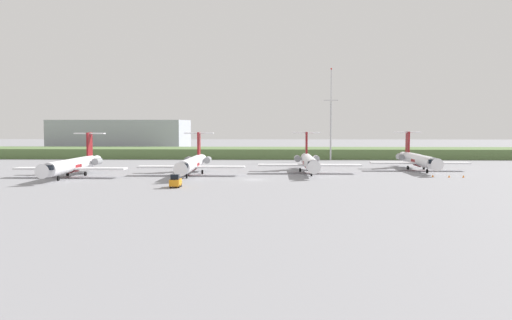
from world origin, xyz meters
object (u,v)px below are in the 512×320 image
object	(u,v)px
baggage_tug	(175,182)
safety_cone_mid_marker	(449,176)
antenna_mast	(331,122)
safety_cone_rear_marker	(463,176)
regional_jet_fourth	(418,159)
safety_cone_front_marker	(433,176)
regional_jet_second	(192,163)
regional_jet_third	(309,161)
regional_jet_nearest	(73,165)

from	to	relation	value
baggage_tug	safety_cone_mid_marker	size ratio (longest dim) A/B	5.82
antenna_mast	safety_cone_rear_marker	world-z (taller)	antenna_mast
regional_jet_fourth	antenna_mast	distance (m)	40.20
baggage_tug	safety_cone_front_marker	xyz separation A→B (m)	(49.78, 20.05, -0.73)
antenna_mast	baggage_tug	bearing A→B (deg)	-115.19
regional_jet_second	regional_jet_fourth	bearing A→B (deg)	14.57
baggage_tug	regional_jet_third	bearing A→B (deg)	49.81
regional_jet_nearest	regional_jet_fourth	world-z (taller)	same
regional_jet_nearest	safety_cone_front_marker	distance (m)	74.44
regional_jet_fourth	safety_cone_rear_marker	size ratio (longest dim) A/B	56.36
regional_jet_third	safety_cone_rear_marker	xyz separation A→B (m)	(30.87, -10.18, -2.26)
regional_jet_third	safety_cone_front_marker	distance (m)	26.71
regional_jet_nearest	safety_cone_front_marker	world-z (taller)	regional_jet_nearest
regional_jet_second	regional_jet_third	xyz separation A→B (m)	(25.43, 5.79, 0.00)
regional_jet_fourth	baggage_tug	world-z (taller)	regional_jet_fourth
regional_jet_nearest	safety_cone_mid_marker	bearing A→B (deg)	0.69
regional_jet_fourth	safety_cone_rear_marker	distance (m)	18.55
regional_jet_fourth	regional_jet_third	bearing A→B (deg)	-163.76
regional_jet_fourth	safety_cone_mid_marker	world-z (taller)	regional_jet_fourth
safety_cone_rear_marker	baggage_tug	bearing A→B (deg)	-160.92
regional_jet_second	baggage_tug	world-z (taller)	regional_jet_second
regional_jet_second	baggage_tug	distance (m)	23.74
safety_cone_front_marker	safety_cone_rear_marker	xyz separation A→B (m)	(5.99, -0.75, 0.00)
regional_jet_fourth	baggage_tug	xyz separation A→B (m)	(-51.09, -37.10, -1.53)
regional_jet_fourth	baggage_tug	size ratio (longest dim) A/B	9.69
regional_jet_second	regional_jet_fourth	world-z (taller)	same
regional_jet_second	baggage_tug	size ratio (longest dim) A/B	9.69
safety_cone_mid_marker	baggage_tug	bearing A→B (deg)	-159.89
antenna_mast	safety_cone_front_marker	xyz separation A→B (m)	(15.71, -52.39, -11.10)
regional_jet_nearest	baggage_tug	bearing A→B (deg)	-36.85
regional_jet_fourth	antenna_mast	xyz separation A→B (m)	(-17.01, 35.34, 8.84)
regional_jet_nearest	safety_cone_rear_marker	size ratio (longest dim) A/B	56.36
regional_jet_fourth	safety_cone_front_marker	xyz separation A→B (m)	(-1.30, -17.05, -2.26)
regional_jet_third	regional_jet_fourth	xyz separation A→B (m)	(26.19, 7.63, 0.00)
regional_jet_third	baggage_tug	bearing A→B (deg)	-130.19
regional_jet_nearest	antenna_mast	bearing A→B (deg)	42.62
regional_jet_nearest	safety_cone_mid_marker	xyz separation A→B (m)	(77.50, 0.93, -2.26)
safety_cone_front_marker	safety_cone_rear_marker	distance (m)	6.03
regional_jet_nearest	regional_jet_fourth	size ratio (longest dim) A/B	1.00
baggage_tug	safety_cone_rear_marker	world-z (taller)	baggage_tug
regional_jet_nearest	regional_jet_fourth	bearing A→B (deg)	13.85
baggage_tug	safety_cone_front_marker	world-z (taller)	baggage_tug
regional_jet_second	antenna_mast	xyz separation A→B (m)	(34.60, 48.75, 8.84)
regional_jet_third	safety_cone_rear_marker	bearing A→B (deg)	-18.24
regional_jet_fourth	safety_cone_mid_marker	xyz separation A→B (m)	(1.81, -17.73, -2.26)
safety_cone_mid_marker	safety_cone_rear_marker	distance (m)	2.87
baggage_tug	regional_jet_fourth	bearing A→B (deg)	35.99
regional_jet_nearest	baggage_tug	xyz separation A→B (m)	(24.61, -18.44, -1.53)
safety_cone_front_marker	regional_jet_nearest	bearing A→B (deg)	-178.76
antenna_mast	safety_cone_rear_marker	xyz separation A→B (m)	(21.70, -53.14, -11.10)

